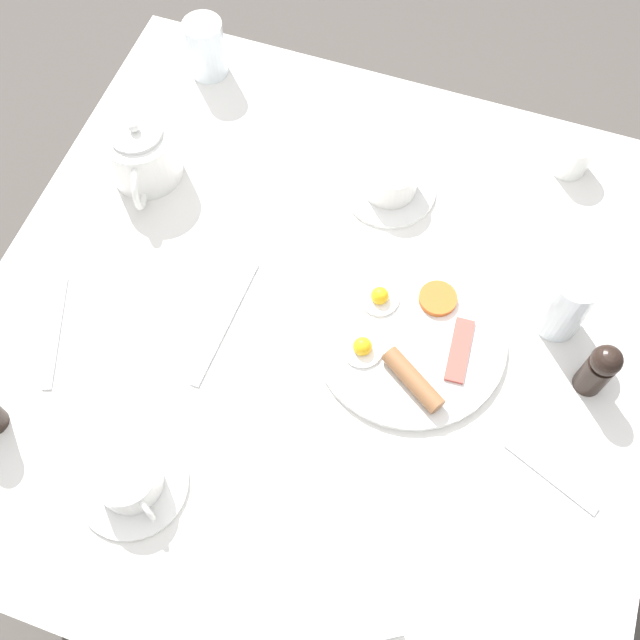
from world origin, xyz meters
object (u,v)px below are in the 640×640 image
(creamer_jug, at_px, (573,154))
(fork_spare, at_px, (55,332))
(teapot_near, at_px, (142,153))
(water_glass_tall, at_px, (206,48))
(knife_by_plate, at_px, (226,322))
(spoon_for_tea, at_px, (551,477))
(breakfast_plate, at_px, (409,338))
(napkin_folded, at_px, (347,588))
(teacup_with_saucer_right, at_px, (129,480))
(water_glass_short, at_px, (567,303))
(teacup_with_saucer_left, at_px, (390,180))
(salt_grinder, at_px, (599,369))

(creamer_jug, xyz_separation_m, fork_spare, (-0.56, 0.67, -0.03))
(teapot_near, xyz_separation_m, water_glass_tall, (0.25, -0.01, 0.00))
(knife_by_plate, xyz_separation_m, spoon_for_tea, (-0.07, -0.51, 0.00))
(breakfast_plate, distance_m, napkin_folded, 0.36)
(breakfast_plate, xyz_separation_m, creamer_jug, (0.40, -0.16, 0.02))
(breakfast_plate, relative_size, spoon_for_tea, 2.05)
(creamer_jug, relative_size, spoon_for_tea, 0.63)
(breakfast_plate, height_order, teapot_near, teapot_near)
(spoon_for_tea, bearing_deg, teacup_with_saucer_right, 110.13)
(water_glass_short, bearing_deg, teapot_near, 85.57)
(knife_by_plate, distance_m, spoon_for_tea, 0.52)
(fork_spare, bearing_deg, teapot_near, -1.13)
(knife_by_plate, bearing_deg, water_glass_short, -70.85)
(breakfast_plate, height_order, fork_spare, breakfast_plate)
(teacup_with_saucer_left, height_order, water_glass_tall, water_glass_tall)
(teapot_near, distance_m, teacup_with_saucer_left, 0.41)
(breakfast_plate, distance_m, teacup_with_saucer_left, 0.28)
(teapot_near, xyz_separation_m, teacup_with_saucer_left, (0.10, -0.39, -0.02))
(water_glass_short, bearing_deg, teacup_with_saucer_left, 63.73)
(teacup_with_saucer_right, distance_m, water_glass_short, 0.66)
(teacup_with_saucer_left, relative_size, fork_spare, 0.86)
(fork_spare, bearing_deg, water_glass_short, -69.66)
(fork_spare, bearing_deg, napkin_folded, -111.11)
(water_glass_tall, relative_size, spoon_for_tea, 0.76)
(water_glass_short, xyz_separation_m, creamer_jug, (0.30, 0.04, -0.03))
(breakfast_plate, bearing_deg, spoon_for_tea, -119.04)
(teacup_with_saucer_right, relative_size, salt_grinder, 1.43)
(water_glass_short, relative_size, spoon_for_tea, 0.90)
(teacup_with_saucer_right, relative_size, water_glass_short, 1.21)
(breakfast_plate, relative_size, creamer_jug, 3.28)
(teacup_with_saucer_right, xyz_separation_m, napkin_folded, (-0.03, -0.32, -0.02))
(teacup_with_saucer_right, xyz_separation_m, salt_grinder, (0.35, -0.56, 0.03))
(creamer_jug, bearing_deg, knife_by_plate, 136.83)
(teapot_near, distance_m, spoon_for_tea, 0.80)
(breakfast_plate, bearing_deg, napkin_folded, -176.49)
(breakfast_plate, xyz_separation_m, knife_by_plate, (-0.06, 0.27, -0.01))
(teapot_near, distance_m, water_glass_short, 0.70)
(teapot_near, xyz_separation_m, salt_grinder, (-0.14, -0.76, 0.01))
(teacup_with_saucer_left, distance_m, creamer_jug, 0.31)
(fork_spare, bearing_deg, salt_grinder, -76.93)
(breakfast_plate, relative_size, water_glass_short, 2.28)
(breakfast_plate, xyz_separation_m, teacup_with_saucer_right, (-0.33, 0.30, 0.02))
(spoon_for_tea, bearing_deg, teapot_near, 68.55)
(salt_grinder, xyz_separation_m, fork_spare, (-0.18, 0.77, -0.05))
(teacup_with_saucer_left, bearing_deg, creamer_jug, -61.53)
(teapot_near, relative_size, fork_spare, 1.10)
(fork_spare, bearing_deg, knife_by_plate, -67.32)
(water_glass_short, bearing_deg, creamer_jug, 7.25)
(napkin_folded, relative_size, fork_spare, 0.99)
(teacup_with_saucer_left, distance_m, napkin_folded, 0.63)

